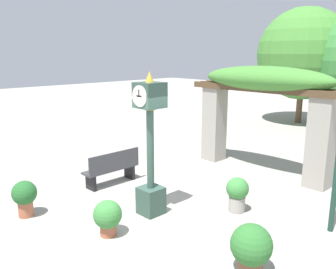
{
  "coord_description": "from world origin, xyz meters",
  "views": [
    {
      "loc": [
        5.2,
        -4.61,
        3.33
      ],
      "look_at": [
        -0.09,
        0.48,
        1.64
      ],
      "focal_mm": 38.0,
      "sensor_mm": 36.0,
      "label": 1
    }
  ],
  "objects_px": {
    "pedestal_clock": "(150,146)",
    "potted_plant_far_right": "(251,247)",
    "potted_plant_far_left": "(25,196)",
    "park_bench": "(112,168)",
    "potted_plant_near_left": "(108,216)",
    "potted_plant_near_right": "(237,193)"
  },
  "relations": [
    {
      "from": "potted_plant_near_left",
      "to": "potted_plant_near_right",
      "type": "height_order",
      "value": "potted_plant_near_right"
    },
    {
      "from": "potted_plant_near_left",
      "to": "park_bench",
      "type": "xyz_separation_m",
      "value": [
        -2.12,
        1.59,
        0.05
      ]
    },
    {
      "from": "potted_plant_near_right",
      "to": "potted_plant_far_right",
      "type": "relative_size",
      "value": 0.95
    },
    {
      "from": "park_bench",
      "to": "potted_plant_far_right",
      "type": "bearing_deg",
      "value": 81.79
    },
    {
      "from": "pedestal_clock",
      "to": "potted_plant_near_left",
      "type": "distance_m",
      "value": 1.62
    },
    {
      "from": "pedestal_clock",
      "to": "potted_plant_far_right",
      "type": "height_order",
      "value": "pedestal_clock"
    },
    {
      "from": "potted_plant_far_right",
      "to": "potted_plant_near_left",
      "type": "bearing_deg",
      "value": -159.47
    },
    {
      "from": "potted_plant_near_left",
      "to": "park_bench",
      "type": "bearing_deg",
      "value": 143.09
    },
    {
      "from": "potted_plant_near_left",
      "to": "potted_plant_far_right",
      "type": "bearing_deg",
      "value": 20.53
    },
    {
      "from": "pedestal_clock",
      "to": "potted_plant_near_right",
      "type": "relative_size",
      "value": 3.94
    },
    {
      "from": "pedestal_clock",
      "to": "park_bench",
      "type": "height_order",
      "value": "pedestal_clock"
    },
    {
      "from": "potted_plant_far_left",
      "to": "park_bench",
      "type": "relative_size",
      "value": 0.51
    },
    {
      "from": "potted_plant_near_right",
      "to": "pedestal_clock",
      "type": "bearing_deg",
      "value": -130.67
    },
    {
      "from": "pedestal_clock",
      "to": "potted_plant_near_left",
      "type": "height_order",
      "value": "pedestal_clock"
    },
    {
      "from": "potted_plant_near_left",
      "to": "park_bench",
      "type": "relative_size",
      "value": 0.46
    },
    {
      "from": "pedestal_clock",
      "to": "potted_plant_near_left",
      "type": "relative_size",
      "value": 4.33
    },
    {
      "from": "potted_plant_near_left",
      "to": "potted_plant_far_left",
      "type": "bearing_deg",
      "value": -157.3
    },
    {
      "from": "potted_plant_far_left",
      "to": "pedestal_clock",
      "type": "bearing_deg",
      "value": 49.13
    },
    {
      "from": "potted_plant_far_right",
      "to": "park_bench",
      "type": "bearing_deg",
      "value": 171.79
    },
    {
      "from": "potted_plant_far_left",
      "to": "park_bench",
      "type": "height_order",
      "value": "park_bench"
    },
    {
      "from": "potted_plant_far_left",
      "to": "park_bench",
      "type": "xyz_separation_m",
      "value": [
        -0.27,
        2.37,
        -0.02
      ]
    },
    {
      "from": "potted_plant_far_right",
      "to": "park_bench",
      "type": "xyz_separation_m",
      "value": [
        -4.61,
        0.66,
        0.0
      ]
    }
  ]
}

